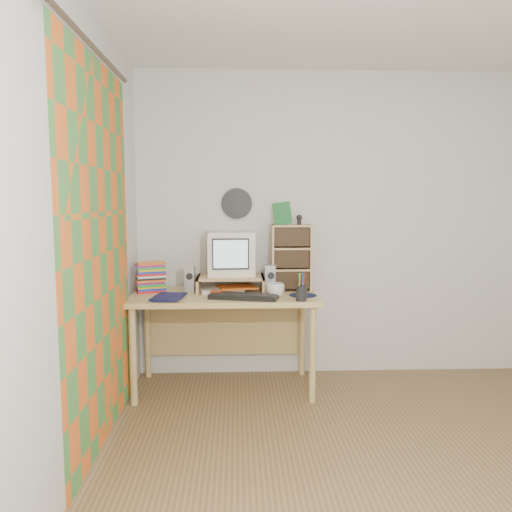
{
  "coord_description": "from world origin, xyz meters",
  "views": [
    {
      "loc": [
        -0.93,
        -2.37,
        1.46
      ],
      "look_at": [
        -0.79,
        1.33,
        1.04
      ],
      "focal_mm": 35.0,
      "sensor_mm": 36.0,
      "label": 1
    }
  ],
  "objects": [
    {
      "name": "pen_cup",
      "position": [
        -0.48,
        1.08,
        0.83
      ],
      "size": [
        0.09,
        0.09,
        0.15
      ],
      "primitive_type": null,
      "rotation": [
        0.0,
        0.0,
        -0.14
      ],
      "color": "black",
      "rests_on": "desk"
    },
    {
      "name": "back_wall",
      "position": [
        0.0,
        1.75,
        1.25
      ],
      "size": [
        3.5,
        0.0,
        3.5
      ],
      "primitive_type": "plane",
      "rotation": [
        1.57,
        0.0,
        0.0
      ],
      "color": "silver",
      "rests_on": "floor"
    },
    {
      "name": "mug",
      "position": [
        -0.65,
        1.22,
        0.8
      ],
      "size": [
        0.15,
        0.15,
        0.1
      ],
      "primitive_type": "imported",
      "rotation": [
        0.0,
        0.0,
        -0.17
      ],
      "color": "silver",
      "rests_on": "desk"
    },
    {
      "name": "game_box",
      "position": [
        -0.58,
        1.51,
        1.35
      ],
      "size": [
        0.14,
        0.06,
        0.17
      ],
      "primitive_type": "cube",
      "rotation": [
        0.0,
        0.0,
        -0.26
      ],
      "color": "#1C632F",
      "rests_on": "cd_rack"
    },
    {
      "name": "red_box",
      "position": [
        -1.08,
        1.27,
        0.77
      ],
      "size": [
        0.09,
        0.06,
        0.04
      ],
      "primitive_type": "cube",
      "rotation": [
        0.0,
        0.0,
        -0.14
      ],
      "color": "#B63413",
      "rests_on": "desk"
    },
    {
      "name": "floor",
      "position": [
        0.0,
        0.0,
        0.0
      ],
      "size": [
        3.5,
        3.5,
        0.0
      ],
      "primitive_type": "plane",
      "color": "olive",
      "rests_on": "ground"
    },
    {
      "name": "speaker_left",
      "position": [
        -1.29,
        1.43,
        0.85
      ],
      "size": [
        0.08,
        0.08,
        0.2
      ],
      "primitive_type": "cube",
      "rotation": [
        0.0,
        0.0,
        -0.08
      ],
      "color": "#A0A1A5",
      "rests_on": "desk"
    },
    {
      "name": "speaker_right",
      "position": [
        -0.67,
        1.41,
        0.86
      ],
      "size": [
        0.09,
        0.09,
        0.21
      ],
      "primitive_type": "cube",
      "rotation": [
        0.0,
        0.0,
        -0.12
      ],
      "color": "#A0A1A5",
      "rests_on": "desk"
    },
    {
      "name": "cd_rack",
      "position": [
        -0.51,
        1.51,
        1.01
      ],
      "size": [
        0.31,
        0.17,
        0.52
      ],
      "primitive_type": "cube",
      "rotation": [
        0.0,
        0.0,
        0.03
      ],
      "color": "tan",
      "rests_on": "desk"
    },
    {
      "name": "crt_monitor",
      "position": [
        -0.98,
        1.53,
        1.04
      ],
      "size": [
        0.38,
        0.38,
        0.34
      ],
      "primitive_type": "cube",
      "rotation": [
        0.0,
        0.0,
        0.05
      ],
      "color": "silver",
      "rests_on": "monitor_riser"
    },
    {
      "name": "keyboard",
      "position": [
        -0.88,
        1.17,
        0.77
      ],
      "size": [
        0.52,
        0.28,
        0.03
      ],
      "primitive_type": "cube",
      "rotation": [
        0.0,
        0.0,
        -0.25
      ],
      "color": "black",
      "rests_on": "desk"
    },
    {
      "name": "diary",
      "position": [
        -1.53,
        1.21,
        0.78
      ],
      "size": [
        0.28,
        0.22,
        0.05
      ],
      "primitive_type": "imported",
      "rotation": [
        0.0,
        0.0,
        -0.14
      ],
      "color": "#11143E",
      "rests_on": "desk"
    },
    {
      "name": "monitor_riser",
      "position": [
        -0.98,
        1.48,
        0.84
      ],
      "size": [
        0.52,
        0.3,
        0.12
      ],
      "color": "tan",
      "rests_on": "desk"
    },
    {
      "name": "left_wall",
      "position": [
        -1.75,
        0.0,
        1.25
      ],
      "size": [
        0.0,
        3.5,
        3.5
      ],
      "primitive_type": "plane",
      "rotation": [
        1.57,
        0.0,
        1.57
      ],
      "color": "silver",
      "rests_on": "floor"
    },
    {
      "name": "dvd_stack",
      "position": [
        -1.6,
        1.48,
        0.9
      ],
      "size": [
        0.25,
        0.21,
        0.3
      ],
      "primitive_type": null,
      "rotation": [
        0.0,
        0.0,
        0.33
      ],
      "color": "brown",
      "rests_on": "desk"
    },
    {
      "name": "mousepad",
      "position": [
        -0.44,
        1.28,
        0.75
      ],
      "size": [
        0.25,
        0.25,
        0.0
      ],
      "primitive_type": "cylinder",
      "rotation": [
        0.0,
        0.0,
        -0.27
      ],
      "color": "black",
      "rests_on": "desk"
    },
    {
      "name": "curtain",
      "position": [
        -1.71,
        0.48,
        1.15
      ],
      "size": [
        0.0,
        2.2,
        2.2
      ],
      "primitive_type": "plane",
      "rotation": [
        1.57,
        0.0,
        1.57
      ],
      "color": "orange",
      "rests_on": "left_wall"
    },
    {
      "name": "webcam",
      "position": [
        -0.44,
        1.51,
        1.31
      ],
      "size": [
        0.05,
        0.05,
        0.08
      ],
      "primitive_type": null,
      "rotation": [
        0.0,
        0.0,
        0.1
      ],
      "color": "black",
      "rests_on": "cd_rack"
    },
    {
      "name": "papers",
      "position": [
        -1.01,
        1.49,
        0.77
      ],
      "size": [
        0.39,
        0.32,
        0.04
      ],
      "primitive_type": null,
      "rotation": [
        0.0,
        0.0,
        0.26
      ],
      "color": "beige",
      "rests_on": "desk"
    },
    {
      "name": "desk",
      "position": [
        -1.03,
        1.44,
        0.62
      ],
      "size": [
        1.4,
        0.7,
        0.75
      ],
      "color": "#D4BB72",
      "rests_on": "floor"
    },
    {
      "name": "wall_disc",
      "position": [
        -0.93,
        1.73,
        1.43
      ],
      "size": [
        0.25,
        0.02,
        0.25
      ],
      "primitive_type": "cylinder",
      "rotation": [
        1.57,
        0.0,
        0.0
      ],
      "color": "black",
      "rests_on": "back_wall"
    }
  ]
}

